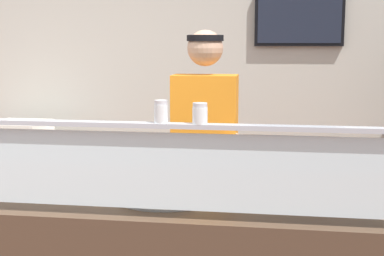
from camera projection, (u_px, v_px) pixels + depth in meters
shop_rear_unit at (235, 82)px, 4.68m from camera, size 6.53×0.13×2.70m
sneeze_guard at (187, 158)px, 2.29m from camera, size 1.95×0.06×0.41m
pizza_tray at (165, 194)px, 2.66m from camera, size 0.49×0.49×0.04m
pizza_server at (155, 190)px, 2.65m from camera, size 0.08×0.28×0.01m
parmesan_shaker at (161, 113)px, 2.28m from camera, size 0.06×0.06×0.09m
pepper_flake_shaker at (200, 115)px, 2.25m from camera, size 0.06×0.06×0.09m
worker_figure at (205, 158)px, 3.31m from camera, size 0.41×0.50×1.76m
prep_shelf at (22, 192)px, 4.59m from camera, size 0.70×0.55×0.92m
pizza_box_stack at (19, 130)px, 4.51m from camera, size 0.45×0.43×0.14m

